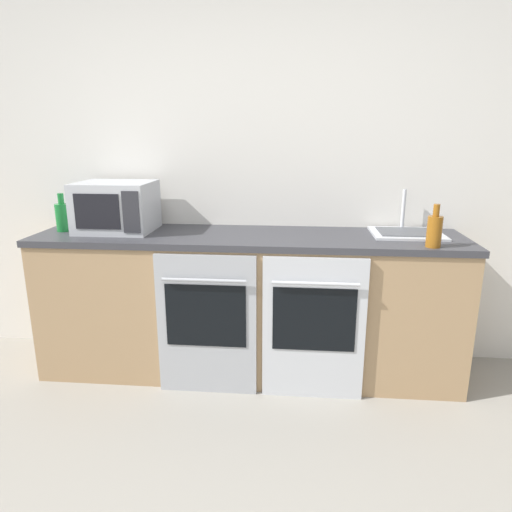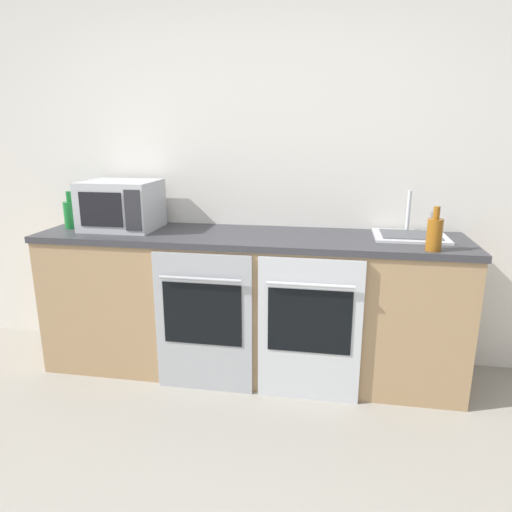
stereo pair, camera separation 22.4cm
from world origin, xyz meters
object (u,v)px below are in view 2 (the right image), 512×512
microwave (122,205)px  sink (410,235)px  bottle_amber (434,233)px  bottle_blue (90,210)px  bottle_green (71,214)px  oven_left (203,323)px  oven_right (309,330)px

microwave → sink: bearing=1.6°
bottle_amber → sink: 0.34m
microwave → bottle_amber: (1.92, -0.27, -0.06)m
microwave → bottle_blue: size_ratio=1.92×
microwave → bottle_green: (-0.35, -0.04, -0.06)m
bottle_green → bottle_amber: 2.27m
sink → bottle_green: bearing=-177.6°
sink → microwave: bearing=-178.4°
bottle_green → bottle_amber: bottle_green is taller
bottle_blue → sink: sink is taller
bottle_green → sink: sink is taller
bottle_blue → bottle_amber: bearing=-10.4°
sink → bottle_amber: bearing=-77.2°
oven_left → bottle_green: (-0.98, 0.31, 0.58)m
oven_left → bottle_green: size_ratio=3.56×
oven_left → oven_right: size_ratio=1.00×
oven_left → sink: (1.21, 0.40, 0.50)m
oven_right → bottle_blue: bearing=162.8°
oven_right → bottle_amber: 0.87m
bottle_green → sink: 2.19m
oven_left → bottle_blue: bearing=152.7°
bottle_blue → bottle_green: bearing=-102.2°
oven_left → microwave: (-0.64, 0.35, 0.64)m
bottle_blue → bottle_amber: (2.22, -0.41, -0.00)m
oven_left → bottle_green: bottle_green is taller
bottle_blue → bottle_amber: size_ratio=1.01×
microwave → oven_left: bearing=-28.8°
oven_right → bottle_green: bearing=169.2°
bottle_blue → sink: size_ratio=0.57×
oven_right → microwave: 1.46m
microwave → bottle_green: bearing=-173.3°
bottle_blue → oven_right: bearing=-17.2°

